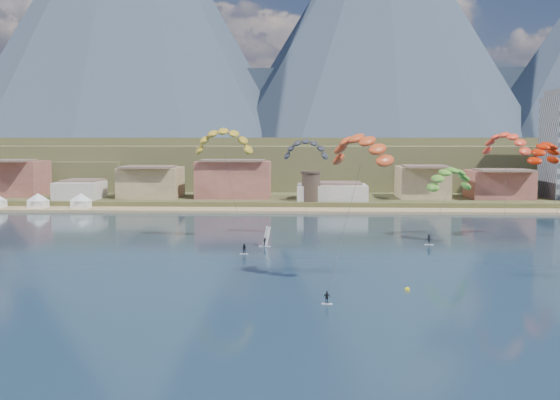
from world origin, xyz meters
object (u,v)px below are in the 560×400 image
(kitesurfer_orange, at_px, (361,145))
(windsurfer, at_px, (266,240))
(watchtower, at_px, (311,186))
(kitesurfer_yellow, at_px, (224,137))
(buoy, at_px, (407,290))
(kitesurfer_green, at_px, (450,176))

(kitesurfer_orange, bearing_deg, windsurfer, 115.35)
(watchtower, bearing_deg, kitesurfer_yellow, -105.50)
(watchtower, height_order, kitesurfer_orange, kitesurfer_orange)
(kitesurfer_orange, xyz_separation_m, buoy, (5.96, -2.87, -18.65))
(watchtower, relative_size, kitesurfer_yellow, 0.35)
(buoy, bearing_deg, kitesurfer_orange, 154.29)
(watchtower, bearing_deg, kitesurfer_orange, -86.24)
(kitesurfer_yellow, bearing_deg, buoy, -54.26)
(kitesurfer_yellow, distance_m, kitesurfer_green, 45.15)
(windsurfer, bearing_deg, kitesurfer_yellow, 142.82)
(watchtower, distance_m, windsurfer, 67.07)
(watchtower, bearing_deg, windsurfer, -97.18)
(kitesurfer_green, bearing_deg, buoy, -107.72)
(buoy, bearing_deg, windsurfer, 121.33)
(watchtower, relative_size, windsurfer, 2.34)
(watchtower, xyz_separation_m, kitesurfer_yellow, (-16.65, -60.05, 13.46))
(kitesurfer_green, bearing_deg, watchtower, 117.12)
(watchtower, distance_m, kitesurfer_orange, 98.50)
(watchtower, xyz_separation_m, kitesurfer_green, (27.36, -53.44, 5.91))
(watchtower, xyz_separation_m, buoy, (12.37, -100.37, -6.25))
(watchtower, distance_m, kitesurfer_yellow, 63.75)
(windsurfer, bearing_deg, buoy, -58.67)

